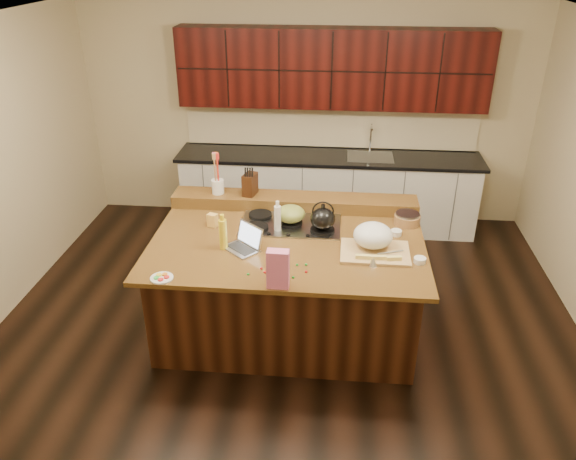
{
  "coord_description": "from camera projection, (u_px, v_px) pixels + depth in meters",
  "views": [
    {
      "loc": [
        0.41,
        -4.31,
        3.28
      ],
      "look_at": [
        0.0,
        0.05,
        1.0
      ],
      "focal_mm": 35.0,
      "sensor_mm": 36.0,
      "label": 1
    }
  ],
  "objects": [
    {
      "name": "room",
      "position": [
        287.0,
        196.0,
        4.73
      ],
      "size": [
        5.52,
        5.02,
        2.72
      ],
      "color": "black",
      "rests_on": "ground"
    },
    {
      "name": "green_bowl",
      "position": [
        291.0,
        214.0,
        5.14
      ],
      "size": [
        0.32,
        0.32,
        0.15
      ],
      "primitive_type": "ellipsoid",
      "rotation": [
        0.0,
        0.0,
        -0.21
      ],
      "color": "olive",
      "rests_on": "cooktop"
    },
    {
      "name": "cooktop",
      "position": [
        291.0,
        224.0,
        5.19
      ],
      "size": [
        0.92,
        0.52,
        0.05
      ],
      "color": "gray",
      "rests_on": "island"
    },
    {
      "name": "gumdrop_5",
      "position": [
        297.0,
        265.0,
        4.55
      ],
      "size": [
        0.02,
        0.02,
        0.02
      ],
      "primitive_type": "ellipsoid",
      "color": "#198C26",
      "rests_on": "island"
    },
    {
      "name": "back_ledge",
      "position": [
        294.0,
        202.0,
        5.52
      ],
      "size": [
        2.4,
        0.3,
        0.12
      ],
      "primitive_type": "cube",
      "color": "black",
      "rests_on": "island"
    },
    {
      "name": "utensil_crock",
      "position": [
        218.0,
        187.0,
        5.53
      ],
      "size": [
        0.13,
        0.13,
        0.14
      ],
      "primitive_type": "cylinder",
      "rotation": [
        0.0,
        0.0,
        -0.13
      ],
      "color": "white",
      "rests_on": "back_ledge"
    },
    {
      "name": "package_box",
      "position": [
        213.0,
        220.0,
        5.15
      ],
      "size": [
        0.1,
        0.09,
        0.12
      ],
      "primitive_type": "cube",
      "rotation": [
        0.0,
        0.0,
        -0.36
      ],
      "color": "#F1BC55",
      "rests_on": "island"
    },
    {
      "name": "wooden_tray",
      "position": [
        373.0,
        239.0,
        4.74
      ],
      "size": [
        0.58,
        0.47,
        0.23
      ],
      "rotation": [
        0.0,
        0.0,
        -0.01
      ],
      "color": "tan",
      "rests_on": "island"
    },
    {
      "name": "ramekin_a",
      "position": [
        420.0,
        260.0,
        4.59
      ],
      "size": [
        0.1,
        0.1,
        0.04
      ],
      "primitive_type": "cylinder",
      "rotation": [
        0.0,
        0.0,
        -0.01
      ],
      "color": "white",
      "rests_on": "island"
    },
    {
      "name": "knife_block",
      "position": [
        250.0,
        184.0,
        5.48
      ],
      "size": [
        0.14,
        0.19,
        0.21
      ],
      "primitive_type": "cube",
      "rotation": [
        0.0,
        0.0,
        -0.24
      ],
      "color": "black",
      "rests_on": "back_ledge"
    },
    {
      "name": "kettle",
      "position": [
        323.0,
        219.0,
        4.99
      ],
      "size": [
        0.24,
        0.24,
        0.2
      ],
      "primitive_type": "ellipsoid",
      "rotation": [
        0.0,
        0.0,
        0.06
      ],
      "color": "black",
      "rests_on": "cooktop"
    },
    {
      "name": "laptop",
      "position": [
        245.0,
        242.0,
        4.79
      ],
      "size": [
        0.38,
        0.37,
        0.21
      ],
      "rotation": [
        0.0,
        0.0,
        -0.73
      ],
      "color": "#B7B7BC",
      "rests_on": "island"
    },
    {
      "name": "kitchen_timer",
      "position": [
        373.0,
        262.0,
        4.54
      ],
      "size": [
        0.1,
        0.1,
        0.07
      ],
      "primitive_type": "cone",
      "rotation": [
        0.0,
        0.0,
        0.32
      ],
      "color": "silver",
      "rests_on": "island"
    },
    {
      "name": "back_counter",
      "position": [
        329.0,
        151.0,
        6.84
      ],
      "size": [
        3.7,
        0.66,
        2.4
      ],
      "color": "silver",
      "rests_on": "ground"
    },
    {
      "name": "gumdrop_2",
      "position": [
        261.0,
        268.0,
        4.5
      ],
      "size": [
        0.02,
        0.02,
        0.02
      ],
      "primitive_type": "ellipsoid",
      "color": "red",
      "rests_on": "island"
    },
    {
      "name": "gumdrop_0",
      "position": [
        306.0,
        272.0,
        4.45
      ],
      "size": [
        0.02,
        0.02,
        0.02
      ],
      "primitive_type": "ellipsoid",
      "color": "red",
      "rests_on": "island"
    },
    {
      "name": "strainer_bowl",
      "position": [
        407.0,
        220.0,
        5.2
      ],
      "size": [
        0.28,
        0.28,
        0.09
      ],
      "primitive_type": "cylinder",
      "rotation": [
        0.0,
        0.0,
        -0.17
      ],
      "color": "#996B3F",
      "rests_on": "island"
    },
    {
      "name": "gumdrop_6",
      "position": [
        272.0,
        275.0,
        4.41
      ],
      "size": [
        0.02,
        0.02,
        0.02
      ],
      "primitive_type": "ellipsoid",
      "color": "red",
      "rests_on": "island"
    },
    {
      "name": "oil_bottle",
      "position": [
        223.0,
        234.0,
        4.75
      ],
      "size": [
        0.08,
        0.08,
        0.27
      ],
      "primitive_type": "cylinder",
      "rotation": [
        0.0,
        0.0,
        -0.14
      ],
      "color": "yellow",
      "rests_on": "island"
    },
    {
      "name": "gumdrop_7",
      "position": [
        293.0,
        277.0,
        4.38
      ],
      "size": [
        0.02,
        0.02,
        0.02
      ],
      "primitive_type": "ellipsoid",
      "color": "#198C26",
      "rests_on": "island"
    },
    {
      "name": "gumdrop_4",
      "position": [
        286.0,
        268.0,
        4.5
      ],
      "size": [
        0.02,
        0.02,
        0.02
      ],
      "primitive_type": "ellipsoid",
      "color": "red",
      "rests_on": "island"
    },
    {
      "name": "gumdrop_1",
      "position": [
        248.0,
        274.0,
        4.42
      ],
      "size": [
        0.02,
        0.02,
        0.02
      ],
      "primitive_type": "ellipsoid",
      "color": "#198C26",
      "rests_on": "island"
    },
    {
      "name": "island",
      "position": [
        287.0,
        284.0,
        5.14
      ],
      "size": [
        2.4,
        1.6,
        0.92
      ],
      "color": "black",
      "rests_on": "ground"
    },
    {
      "name": "gumdrop_3",
      "position": [
        306.0,
        264.0,
        4.55
      ],
      "size": [
        0.02,
        0.02,
        0.02
      ],
      "primitive_type": "ellipsoid",
      "color": "#198C26",
      "rests_on": "island"
    },
    {
      "name": "vinegar_bottle",
      "position": [
        278.0,
        219.0,
        5.03
      ],
      "size": [
        0.07,
        0.07,
        0.25
      ],
      "primitive_type": "cylinder",
      "rotation": [
        0.0,
        0.0,
        0.06
      ],
      "color": "silver",
      "rests_on": "island"
    },
    {
      "name": "gumdrop_8",
      "position": [
        265.0,
        272.0,
        4.45
      ],
      "size": [
        0.02,
        0.02,
        0.02
      ],
      "primitive_type": "ellipsoid",
      "color": "red",
      "rests_on": "island"
    },
    {
      "name": "candy_plate",
      "position": [
        162.0,
        278.0,
        4.38
      ],
      "size": [
        0.21,
        0.21,
        0.01
      ],
      "primitive_type": "cylinder",
      "rotation": [
        0.0,
        0.0,
        0.17
      ],
      "color": "white",
      "rests_on": "island"
    },
    {
      "name": "ramekin_c",
      "position": [
        370.0,
        233.0,
        5.0
      ],
      "size": [
        0.11,
        0.11,
        0.04
      ],
      "primitive_type": "cylinder",
      "rotation": [
        0.0,
        0.0,
        0.06
      ],
      "color": "white",
      "rests_on": "island"
    },
    {
      "name": "ramekin_b",
      "position": [
        396.0,
        233.0,
        5.02
      ],
      "size": [
        0.11,
        0.11,
        0.04
      ],
      "primitive_type": "cylinder",
      "rotation": [
        0.0,
        0.0,
        -0.14
      ],
      "color": "white",
      "rests_on": "island"
    },
    {
      "name": "pink_bag",
      "position": [
        278.0,
        269.0,
        4.21
      ],
      "size": [
        0.17,
        0.09,
        0.31
      ],
      "primitive_type": "cube",
      "rotation": [
        0.0,
        0.0,
        -0.02
      ],
      "color": "pink",
      "rests_on": "island"
    }
  ]
}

